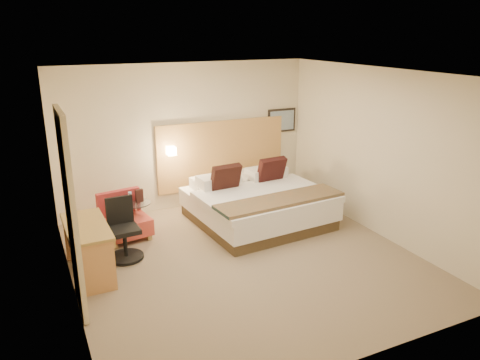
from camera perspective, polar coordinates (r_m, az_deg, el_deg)
name	(u,v)px	position (r m, az deg, el deg)	size (l,w,h in m)	color
floor	(245,259)	(7.05, 0.61, -9.67)	(4.80, 5.00, 0.02)	#796852
ceiling	(246,73)	(6.27, 0.69, 12.95)	(4.80, 5.00, 0.02)	silver
wall_back	(186,137)	(8.78, -6.56, 5.28)	(4.80, 0.02, 2.70)	beige
wall_front	(362,242)	(4.55, 14.70, -7.38)	(4.80, 0.02, 2.70)	beige
wall_left	(63,197)	(5.94, -20.78, -1.97)	(0.02, 5.00, 2.70)	beige
wall_right	(380,153)	(7.85, 16.70, 3.12)	(0.02, 5.00, 2.70)	beige
headboard_panel	(222,154)	(9.08, -2.20, 3.20)	(2.60, 0.04, 1.30)	#BB8848
art_frame	(282,120)	(9.55, 5.09, 7.26)	(0.62, 0.03, 0.47)	black
art_canvas	(282,121)	(9.53, 5.15, 7.24)	(0.54, 0.01, 0.39)	gray
lamp_arm	(170,150)	(8.64, -8.51, 3.62)	(0.02, 0.02, 0.12)	silver
lamp_shade	(171,151)	(8.59, -8.39, 3.54)	(0.15, 0.15, 0.15)	#FDEBC5
curtain	(71,214)	(5.75, -19.91, -3.90)	(0.06, 0.90, 2.42)	beige
bottle_a	(130,198)	(7.80, -13.25, -2.11)	(0.06, 0.06, 0.20)	#91BAE1
menu_folder	(139,196)	(7.83, -12.18, -1.89)	(0.13, 0.05, 0.22)	#361916
bed	(257,203)	(8.22, 2.10, -2.85)	(2.29, 2.24, 1.05)	#463723
lounge_chair	(124,220)	(7.83, -13.92, -4.79)	(0.80, 0.73, 0.75)	tan
side_table	(137,216)	(7.93, -12.50, -4.36)	(0.61, 0.61, 0.55)	white
desk	(89,235)	(6.70, -17.95, -6.45)	(0.56, 1.20, 0.74)	#A2803F
desk_chair	(124,234)	(7.13, -13.99, -6.43)	(0.54, 0.54, 0.91)	black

